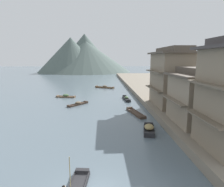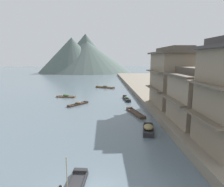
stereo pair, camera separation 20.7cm
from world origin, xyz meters
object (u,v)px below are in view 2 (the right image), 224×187
(house_waterfront_tall, at_px, (172,77))
(boat_moored_third, at_px, (127,99))
(house_waterfront_second, at_px, (199,96))
(boat_moored_nearest, at_px, (135,113))
(boat_midriver_drifting, at_px, (148,129))
(boat_midriver_upstream, at_px, (105,87))
(boat_moored_second, at_px, (78,104))
(boat_moored_far, at_px, (66,96))

(house_waterfront_tall, bearing_deg, boat_moored_third, 125.26)
(house_waterfront_second, bearing_deg, boat_moored_nearest, 131.42)
(boat_moored_nearest, xyz_separation_m, boat_moored_third, (-0.14, 9.79, 0.10))
(boat_midriver_drifting, relative_size, boat_midriver_upstream, 0.69)
(boat_moored_second, bearing_deg, boat_moored_nearest, -33.42)
(boat_moored_second, bearing_deg, house_waterfront_tall, -16.56)
(boat_moored_far, relative_size, boat_midriver_drifting, 1.13)
(boat_moored_second, relative_size, house_waterfront_second, 0.55)
(boat_moored_third, relative_size, boat_midriver_upstream, 0.89)
(boat_moored_second, height_order, boat_midriver_upstream, boat_midriver_upstream)
(boat_moored_third, bearing_deg, house_waterfront_tall, -54.74)
(house_waterfront_second, xyz_separation_m, house_waterfront_tall, (-0.22, 8.26, 1.29))
(boat_midriver_drifting, relative_size, house_waterfront_tall, 0.42)
(boat_moored_third, distance_m, boat_midriver_drifting, 16.80)
(boat_moored_second, height_order, house_waterfront_second, house_waterfront_second)
(boat_moored_nearest, distance_m, boat_midriver_drifting, 7.01)
(boat_moored_second, height_order, boat_moored_third, boat_moored_third)
(boat_midriver_drifting, height_order, house_waterfront_tall, house_waterfront_tall)
(boat_moored_far, height_order, boat_midriver_upstream, boat_midriver_upstream)
(boat_moored_nearest, height_order, boat_midriver_drifting, boat_midriver_drifting)
(boat_moored_nearest, height_order, boat_moored_far, boat_moored_far)
(boat_moored_third, bearing_deg, boat_moored_nearest, -89.19)
(boat_moored_far, height_order, house_waterfront_tall, house_waterfront_tall)
(boat_moored_second, xyz_separation_m, boat_moored_third, (8.95, 3.80, 0.03))
(boat_moored_third, height_order, boat_midriver_drifting, boat_midriver_drifting)
(boat_moored_nearest, height_order, boat_midriver_upstream, boat_midriver_upstream)
(house_waterfront_second, bearing_deg, boat_midriver_upstream, 107.37)
(house_waterfront_second, distance_m, house_waterfront_tall, 8.36)
(boat_midriver_upstream, distance_m, house_waterfront_second, 33.85)
(boat_midriver_drifting, height_order, boat_midriver_upstream, boat_midriver_drifting)
(boat_midriver_upstream, bearing_deg, boat_moored_second, -104.10)
(boat_moored_far, bearing_deg, boat_moored_second, -64.05)
(boat_midriver_drifting, bearing_deg, boat_moored_far, 122.59)
(boat_moored_second, relative_size, boat_midriver_drifting, 1.03)
(boat_moored_nearest, relative_size, house_waterfront_tall, 0.62)
(house_waterfront_second, relative_size, house_waterfront_tall, 0.79)
(boat_midriver_drifting, xyz_separation_m, house_waterfront_second, (5.58, 0.36, 3.54))
(boat_midriver_drifting, distance_m, house_waterfront_tall, 11.24)
(boat_moored_third, bearing_deg, boat_moored_second, -157.01)
(boat_moored_nearest, distance_m, boat_moored_third, 9.79)
(boat_midriver_upstream, bearing_deg, house_waterfront_tall, -67.61)
(boat_moored_third, distance_m, house_waterfront_second, 17.86)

